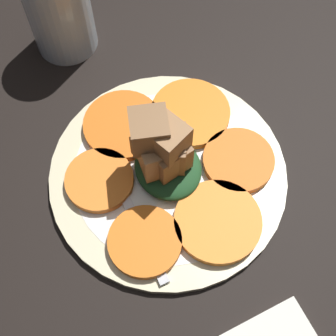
% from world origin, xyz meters
% --- Properties ---
extents(table_slab, '(1.20, 1.20, 0.02)m').
position_xyz_m(table_slab, '(0.00, 0.00, 0.01)').
color(table_slab, black).
rests_on(table_slab, ground).
extents(plate, '(0.28, 0.28, 0.01)m').
position_xyz_m(plate, '(0.00, 0.00, 0.03)').
color(plate, beige).
rests_on(plate, table_slab).
extents(carrot_slice_0, '(0.10, 0.10, 0.01)m').
position_xyz_m(carrot_slice_0, '(0.08, 0.02, 0.04)').
color(carrot_slice_0, orange).
rests_on(carrot_slice_0, plate).
extents(carrot_slice_1, '(0.08, 0.08, 0.01)m').
position_xyz_m(carrot_slice_1, '(0.03, 0.08, 0.04)').
color(carrot_slice_1, orange).
rests_on(carrot_slice_1, plate).
extents(carrot_slice_2, '(0.10, 0.10, 0.01)m').
position_xyz_m(carrot_slice_2, '(-0.06, 0.06, 0.04)').
color(carrot_slice_2, orange).
rests_on(carrot_slice_2, plate).
extents(carrot_slice_3, '(0.10, 0.10, 0.01)m').
position_xyz_m(carrot_slice_3, '(-0.08, -0.02, 0.04)').
color(carrot_slice_3, orange).
rests_on(carrot_slice_3, plate).
extents(carrot_slice_4, '(0.08, 0.08, 0.01)m').
position_xyz_m(carrot_slice_4, '(-0.02, -0.08, 0.04)').
color(carrot_slice_4, orange).
rests_on(carrot_slice_4, plate).
extents(carrot_slice_5, '(0.08, 0.08, 0.01)m').
position_xyz_m(carrot_slice_5, '(0.07, -0.06, 0.04)').
color(carrot_slice_5, orange).
rests_on(carrot_slice_5, plate).
extents(center_pile, '(0.08, 0.08, 0.10)m').
position_xyz_m(center_pile, '(-0.01, -0.00, 0.07)').
color(center_pile, '#1E4723').
rests_on(center_pile, plate).
extents(fork, '(0.20, 0.02, 0.00)m').
position_xyz_m(fork, '(0.01, -0.06, 0.03)').
color(fork, silver).
rests_on(fork, plate).
extents(water_glass, '(0.08, 0.08, 0.13)m').
position_xyz_m(water_glass, '(-0.24, -0.03, 0.08)').
color(water_glass, silver).
rests_on(water_glass, table_slab).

